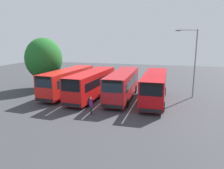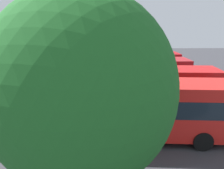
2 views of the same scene
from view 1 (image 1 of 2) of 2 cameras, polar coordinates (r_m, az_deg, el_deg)
name	(u,v)px [view 1 (image 1 of 2)]	position (r m, az deg, el deg)	size (l,w,h in m)	color
ground_plane	(107,97)	(27.32, -1.23, -3.44)	(75.38, 75.38, 0.00)	#38383D
bus_far_left	(68,81)	(29.11, -11.49, 0.95)	(10.79, 3.22, 3.30)	red
bus_center_left	(92,84)	(26.93, -5.37, 0.26)	(10.78, 3.16, 3.30)	red
bus_center_right	(122,84)	(26.50, 2.78, 0.11)	(10.68, 2.69, 3.30)	#AD191E
bus_far_right	(154,86)	(25.65, 11.16, -0.50)	(10.66, 2.61, 3.30)	#B70C11
pedestrian	(91,104)	(21.11, -5.55, -5.21)	(0.45, 0.45, 1.75)	#232833
street_lamp	(193,59)	(28.40, 20.68, 6.29)	(0.89, 2.64, 8.40)	gray
depot_tree	(44,59)	(33.30, -17.55, 6.52)	(5.75, 5.17, 7.45)	#4C3823
lane_stripe_outer_left	(80,95)	(28.56, -8.51, -2.88)	(16.06, 0.12, 0.01)	silver
lane_stripe_inner_left	(107,97)	(27.32, -1.23, -3.43)	(16.06, 0.12, 0.01)	silver
lane_stripe_inner_right	(137,100)	(26.56, 6.61, -3.96)	(16.06, 0.12, 0.01)	silver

